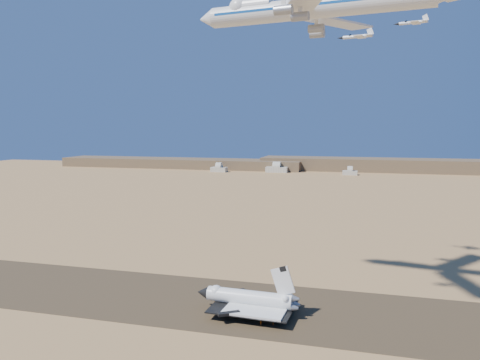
% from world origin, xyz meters
% --- Properties ---
extents(ground, '(1200.00, 1200.00, 0.00)m').
position_xyz_m(ground, '(0.00, 0.00, 0.00)').
color(ground, '#A58249').
rests_on(ground, ground).
extents(runway, '(600.00, 50.00, 0.06)m').
position_xyz_m(runway, '(0.00, 0.00, 0.03)').
color(runway, '#4B3C25').
rests_on(runway, ground).
extents(ridgeline, '(960.00, 90.00, 18.00)m').
position_xyz_m(ridgeline, '(65.32, 527.31, 7.63)').
color(ridgeline, brown).
rests_on(ridgeline, ground).
extents(hangars, '(200.50, 29.50, 30.00)m').
position_xyz_m(hangars, '(-64.00, 478.43, 4.83)').
color(hangars, beige).
rests_on(hangars, ground).
extents(shuttle, '(36.48, 23.30, 17.96)m').
position_xyz_m(shuttle, '(22.18, -6.19, 4.83)').
color(shuttle, silver).
rests_on(shuttle, runway).
extents(carrier_747, '(88.28, 67.40, 21.91)m').
position_xyz_m(carrier_747, '(39.79, 2.53, 102.41)').
color(carrier_747, white).
extents(crew_a, '(0.48, 0.65, 1.63)m').
position_xyz_m(crew_a, '(32.34, -13.66, 0.87)').
color(crew_a, '#D8610C').
rests_on(crew_a, runway).
extents(crew_b, '(0.67, 0.93, 1.72)m').
position_xyz_m(crew_b, '(28.46, -14.55, 0.92)').
color(crew_b, '#D8610C').
rests_on(crew_b, runway).
extents(crew_c, '(1.07, 1.20, 1.84)m').
position_xyz_m(crew_c, '(28.53, -15.02, 0.98)').
color(crew_c, '#D8610C').
rests_on(crew_c, runway).
extents(chase_jet_e, '(14.94, 8.55, 3.78)m').
position_xyz_m(chase_jet_e, '(54.50, 48.03, 100.94)').
color(chase_jet_e, white).
extents(chase_jet_f, '(14.38, 8.27, 3.65)m').
position_xyz_m(chase_jet_f, '(77.30, 64.02, 108.59)').
color(chase_jet_f, white).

